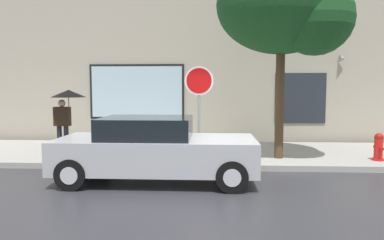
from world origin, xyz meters
TOP-DOWN VIEW (x-y plane):
  - ground_plane at (0.00, 0.00)m, footprint 60.00×60.00m
  - sidewalk at (0.00, 3.00)m, footprint 20.00×4.00m
  - building_facade at (-0.02, 5.50)m, footprint 20.00×0.67m
  - parked_car at (-1.28, -0.01)m, footprint 4.32×1.92m
  - fire_hydrant at (4.37, 1.80)m, footprint 0.30×0.44m
  - pedestrian_with_umbrella at (-4.30, 2.56)m, footprint 1.02×1.02m
  - street_tree at (1.97, 1.93)m, footprint 3.45×2.93m
  - stop_sign at (-0.36, 1.62)m, footprint 0.76×0.10m

SIDE VIEW (x-z plane):
  - ground_plane at x=0.00m, z-range 0.00..0.00m
  - sidewalk at x=0.00m, z-range 0.00..0.15m
  - fire_hydrant at x=4.37m, z-range 0.14..0.87m
  - parked_car at x=-1.28m, z-range -0.01..1.41m
  - pedestrian_with_umbrella at x=-4.30m, z-range 0.71..2.57m
  - stop_sign at x=-0.36m, z-range 0.66..3.14m
  - building_facade at x=-0.02m, z-range -0.02..6.98m
  - street_tree at x=1.97m, z-range 1.45..6.85m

